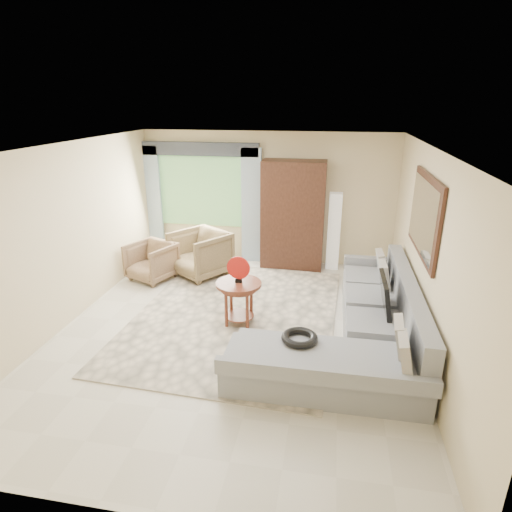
% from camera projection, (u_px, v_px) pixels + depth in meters
% --- Properties ---
extents(ground, '(6.00, 6.00, 0.00)m').
position_uv_depth(ground, '(235.00, 331.00, 6.21)').
color(ground, silver).
rests_on(ground, ground).
extents(area_rug, '(3.19, 4.14, 0.02)m').
position_uv_depth(area_rug, '(236.00, 315.00, 6.65)').
color(area_rug, beige).
rests_on(area_rug, ground).
extents(sectional_sofa, '(2.30, 3.46, 0.90)m').
position_uv_depth(sectional_sofa, '(363.00, 331.00, 5.65)').
color(sectional_sofa, gray).
rests_on(sectional_sofa, ground).
extents(tv_screen, '(0.14, 0.74, 0.48)m').
position_uv_depth(tv_screen, '(385.00, 295.00, 5.68)').
color(tv_screen, black).
rests_on(tv_screen, sectional_sofa).
extents(garden_hose, '(0.43, 0.43, 0.09)m').
position_uv_depth(garden_hose, '(300.00, 338.00, 5.00)').
color(garden_hose, black).
rests_on(garden_hose, sectional_sofa).
extents(coffee_table, '(0.67, 0.67, 0.67)m').
position_uv_depth(coffee_table, '(239.00, 302.00, 6.30)').
color(coffee_table, '#512515').
rests_on(coffee_table, ground).
extents(red_disc, '(0.34, 0.04, 0.34)m').
position_uv_depth(red_disc, '(238.00, 268.00, 6.11)').
color(red_disc, red).
rests_on(red_disc, coffee_table).
extents(armchair_left, '(0.98, 1.00, 0.70)m').
position_uv_depth(armchair_left, '(152.00, 261.00, 7.89)').
color(armchair_left, '#947250').
rests_on(armchair_left, ground).
extents(armchair_right, '(1.29, 1.30, 0.86)m').
position_uv_depth(armchair_right, '(200.00, 254.00, 8.05)').
color(armchair_right, '#8F774E').
rests_on(armchair_right, ground).
extents(potted_plant, '(0.61, 0.58, 0.54)m').
position_uv_depth(potted_plant, '(168.00, 249.00, 8.77)').
color(potted_plant, '#999999').
rests_on(potted_plant, ground).
extents(armoire, '(1.20, 0.55, 2.10)m').
position_uv_depth(armoire, '(293.00, 215.00, 8.27)').
color(armoire, black).
rests_on(armoire, ground).
extents(floor_lamp, '(0.24, 0.24, 1.50)m').
position_uv_depth(floor_lamp, '(334.00, 231.00, 8.30)').
color(floor_lamp, silver).
rests_on(floor_lamp, ground).
extents(window, '(1.80, 0.04, 1.40)m').
position_uv_depth(window, '(202.00, 191.00, 8.70)').
color(window, '#669E59').
rests_on(window, wall_back).
extents(curtain_left, '(0.40, 0.08, 2.30)m').
position_uv_depth(curtain_left, '(152.00, 202.00, 8.87)').
color(curtain_left, '#9EB7CC').
rests_on(curtain_left, ground).
extents(curtain_right, '(0.40, 0.08, 2.30)m').
position_uv_depth(curtain_right, '(251.00, 206.00, 8.52)').
color(curtain_right, '#9EB7CC').
rests_on(curtain_right, ground).
extents(valance, '(2.40, 0.12, 0.26)m').
position_uv_depth(valance, '(199.00, 149.00, 8.34)').
color(valance, '#1E232D').
rests_on(valance, wall_back).
extents(wall_mirror, '(0.05, 1.70, 1.05)m').
position_uv_depth(wall_mirror, '(424.00, 216.00, 5.52)').
color(wall_mirror, black).
rests_on(wall_mirror, wall_right).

